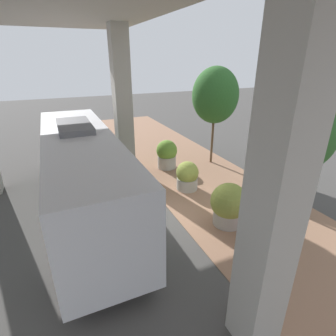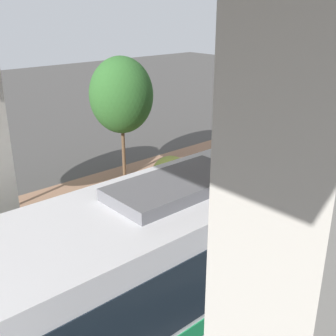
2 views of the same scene
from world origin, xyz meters
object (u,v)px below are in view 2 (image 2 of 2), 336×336
planter_back (92,213)px  street_tree_far (121,95)px  fire_hydrant (199,182)px  planter_middle (171,180)px  bus (212,237)px

planter_back → street_tree_far: size_ratio=0.30×
fire_hydrant → planter_middle: 1.48m
planter_back → fire_hydrant: bearing=89.5°
planter_back → street_tree_far: street_tree_far is taller
fire_hydrant → planter_back: 4.84m
planter_middle → street_tree_far: bearing=176.8°
street_tree_far → planter_back: bearing=-48.0°
fire_hydrant → street_tree_far: (-3.28, -1.23, 3.07)m
planter_middle → planter_back: bearing=-89.0°
fire_hydrant → bus: bearing=-43.5°
planter_back → planter_middle: bearing=91.0°
street_tree_far → bus: bearing=-22.9°
bus → planter_back: (-5.01, -0.12, -1.28)m
bus → planter_back: size_ratio=7.44×
bus → street_tree_far: street_tree_far is taller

